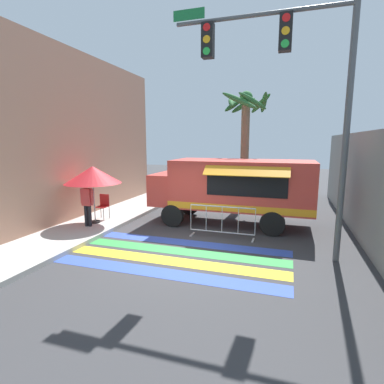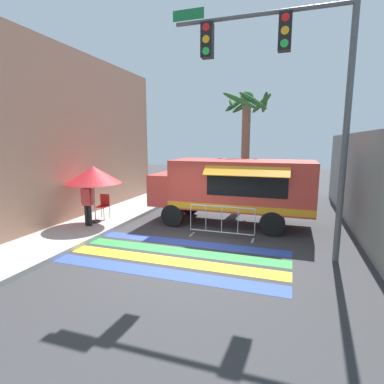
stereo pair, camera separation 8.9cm
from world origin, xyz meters
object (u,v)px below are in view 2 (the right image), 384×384
Objects in this scene: traffic_signal_pole at (288,74)px; vendor_person at (87,201)px; folding_chair at (104,204)px; barricade_front at (222,222)px; patio_umbrella at (93,175)px; food_truck at (230,186)px; palm_tree at (246,128)px.

traffic_signal_pole reaches higher than vendor_person.
traffic_signal_pole is 7.71m from vendor_person.
barricade_front is (4.90, -0.50, -0.19)m from folding_chair.
folding_chair is at bearing 86.60° from vendor_person.
food_truck is at bearing 21.47° from patio_umbrella.
barricade_front is 0.40× the size of palm_tree.
vendor_person is at bearing -83.21° from patio_umbrella.
patio_umbrella is at bearing -158.53° from food_truck.
barricade_front is at bearing 153.10° from traffic_signal_pole.
traffic_signal_pole is at bearing -72.30° from palm_tree.
traffic_signal_pole is 6.39m from palm_tree.
food_truck is at bearing 17.86° from vendor_person.
food_truck is at bearing 2.06° from folding_chair.
folding_chair is 0.44× the size of barricade_front.
traffic_signal_pole is at bearing -24.72° from folding_chair.
palm_tree is (-0.02, 5.04, 3.26)m from barricade_front.
folding_chair is 4.93m from barricade_front.
traffic_signal_pole is 3.16× the size of patio_umbrella.
food_truck reaches higher than patio_umbrella.
vendor_person is (0.06, -0.48, -0.89)m from patio_umbrella.
patio_umbrella reaches higher than barricade_front.
food_truck is 5.27m from vendor_person.
patio_umbrella is (-4.75, -1.87, 0.44)m from food_truck.
folding_chair is at bearing 94.20° from patio_umbrella.
patio_umbrella is 5.05m from barricade_front.
traffic_signal_pole is (1.99, -2.71, 3.36)m from food_truck.
barricade_front is (4.85, 0.11, -1.41)m from patio_umbrella.
food_truck reaches higher than folding_chair.
palm_tree reaches higher than folding_chair.
vendor_person is 7.87m from palm_tree.
traffic_signal_pole is at bearing -53.68° from food_truck.
vendor_person is 4.86m from barricade_front.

